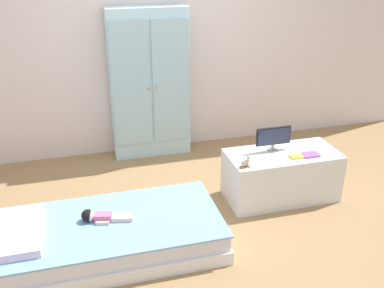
# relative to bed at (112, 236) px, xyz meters

# --- Properties ---
(ground_plane) EXTENTS (10.00, 10.00, 0.02)m
(ground_plane) POSITION_rel_bed_xyz_m (0.73, 0.25, -0.14)
(ground_plane) COLOR #99754C
(back_wall) EXTENTS (6.40, 0.05, 2.70)m
(back_wall) POSITION_rel_bed_xyz_m (0.73, 1.82, 1.22)
(back_wall) COLOR silver
(back_wall) RESTS_ON ground_plane
(bed) EXTENTS (1.71, 0.86, 0.26)m
(bed) POSITION_rel_bed_xyz_m (0.00, 0.00, 0.00)
(bed) COLOR white
(bed) RESTS_ON ground_plane
(pillow) EXTENTS (0.32, 0.61, 0.06)m
(pillow) POSITION_rel_bed_xyz_m (-0.65, 0.00, 0.16)
(pillow) COLOR silver
(pillow) RESTS_ON bed
(doll) EXTENTS (0.39, 0.16, 0.10)m
(doll) POSITION_rel_bed_xyz_m (-0.09, 0.04, 0.17)
(doll) COLOR #D6668E
(doll) RESTS_ON bed
(wardrobe) EXTENTS (0.84, 0.28, 1.62)m
(wardrobe) POSITION_rel_bed_xyz_m (0.63, 1.65, 0.68)
(wardrobe) COLOR silver
(wardrobe) RESTS_ON ground_plane
(tv_stand) EXTENTS (1.02, 0.48, 0.46)m
(tv_stand) POSITION_rel_bed_xyz_m (1.61, 0.38, 0.10)
(tv_stand) COLOR silver
(tv_stand) RESTS_ON ground_plane
(tv_monitor) EXTENTS (0.33, 0.10, 0.23)m
(tv_monitor) POSITION_rel_bed_xyz_m (1.54, 0.46, 0.46)
(tv_monitor) COLOR #99999E
(tv_monitor) RESTS_ON tv_stand
(rocking_horse_toy) EXTENTS (0.09, 0.04, 0.11)m
(rocking_horse_toy) POSITION_rel_bed_xyz_m (1.18, 0.21, 0.38)
(rocking_horse_toy) COLOR #8E6642
(rocking_horse_toy) RESTS_ON tv_stand
(book_yellow) EXTENTS (0.12, 0.08, 0.01)m
(book_yellow) POSITION_rel_bed_xyz_m (1.69, 0.27, 0.34)
(book_yellow) COLOR gold
(book_yellow) RESTS_ON tv_stand
(book_purple) EXTENTS (0.15, 0.11, 0.02)m
(book_purple) POSITION_rel_bed_xyz_m (1.82, 0.27, 0.34)
(book_purple) COLOR #8E51B2
(book_purple) RESTS_ON tv_stand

